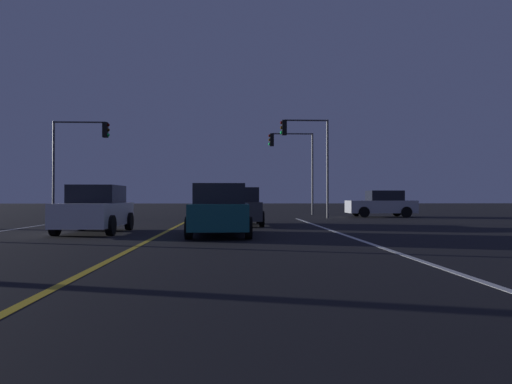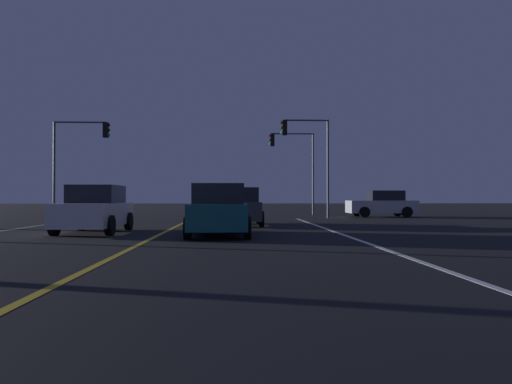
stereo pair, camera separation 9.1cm
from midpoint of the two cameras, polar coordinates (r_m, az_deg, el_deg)
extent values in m
cube|color=silver|center=(10.91, 17.33, -7.25)|extent=(0.16, 35.24, 0.01)
cube|color=gold|center=(10.59, -16.44, -7.45)|extent=(0.16, 35.24, 0.01)
cylinder|color=black|center=(16.21, -17.08, -3.89)|extent=(0.22, 0.68, 0.68)
cylinder|color=black|center=(16.76, -23.06, -3.76)|extent=(0.22, 0.68, 0.68)
cylinder|color=black|center=(18.83, -15.01, -3.44)|extent=(0.22, 0.68, 0.68)
cylinder|color=black|center=(19.30, -20.24, -3.35)|extent=(0.22, 0.68, 0.68)
cube|color=silver|center=(17.74, -18.79, -2.57)|extent=(1.80, 4.30, 0.80)
cube|color=black|center=(17.97, -18.56, -0.25)|extent=(1.60, 2.10, 0.64)
cube|color=red|center=(19.61, -15.38, -2.10)|extent=(0.24, 0.08, 0.16)
cube|color=red|center=(19.92, -18.75, -2.07)|extent=(0.24, 0.08, 0.16)
cylinder|color=black|center=(30.25, 13.07, -2.39)|extent=(0.68, 0.22, 0.68)
cylinder|color=black|center=(31.98, 12.21, -2.29)|extent=(0.68, 0.22, 0.68)
cylinder|color=black|center=(31.08, 17.88, -2.32)|extent=(0.68, 0.22, 0.68)
cylinder|color=black|center=(32.77, 16.78, -2.24)|extent=(0.68, 0.22, 0.68)
cube|color=#B7BABF|center=(31.49, 15.00, -1.73)|extent=(4.30, 1.80, 0.80)
cube|color=black|center=(31.56, 15.43, -0.42)|extent=(2.10, 1.60, 0.64)
cube|color=red|center=(31.62, 18.96, -1.53)|extent=(0.08, 0.24, 0.16)
cube|color=red|center=(32.74, 18.19, -1.50)|extent=(0.08, 0.24, 0.16)
cylinder|color=black|center=(17.05, -7.19, -3.75)|extent=(0.22, 0.68, 0.68)
cylinder|color=black|center=(16.99, -1.12, -3.77)|extent=(0.22, 0.68, 0.68)
cylinder|color=black|center=(14.36, -8.08, -4.33)|extent=(0.22, 0.68, 0.68)
cylinder|color=black|center=(14.30, -0.86, -4.35)|extent=(0.22, 0.68, 0.68)
cube|color=#145156|center=(15.63, -4.31, -2.86)|extent=(1.80, 4.30, 0.80)
cube|color=black|center=(15.37, -4.33, -0.22)|extent=(1.60, 2.10, 0.64)
cube|color=red|center=(13.57, -7.13, -2.77)|extent=(0.24, 0.08, 0.16)
cube|color=red|center=(13.52, -2.05, -2.78)|extent=(0.24, 0.08, 0.16)
cylinder|color=black|center=(22.83, -4.13, -2.97)|extent=(0.22, 0.68, 0.68)
cylinder|color=black|center=(22.84, 0.39, -2.97)|extent=(0.22, 0.68, 0.68)
cylinder|color=black|center=(20.13, -4.36, -3.28)|extent=(0.22, 0.68, 0.68)
cylinder|color=black|center=(20.15, 0.78, -3.28)|extent=(0.22, 0.68, 0.68)
cube|color=#38383D|center=(21.46, -1.83, -2.26)|extent=(1.80, 4.30, 0.80)
cube|color=black|center=(21.20, -1.82, -0.34)|extent=(1.60, 2.10, 0.64)
cube|color=red|center=(19.36, -3.54, -2.14)|extent=(0.24, 0.08, 0.16)
cube|color=red|center=(19.37, 0.01, -2.14)|extent=(0.24, 0.08, 0.16)
cylinder|color=#4C4C51|center=(28.93, 8.78, 2.78)|extent=(0.14, 0.14, 5.99)
cylinder|color=#4C4C51|center=(29.03, 6.19, 8.61)|extent=(2.64, 0.10, 0.10)
cube|color=black|center=(28.79, 3.58, 7.78)|extent=(0.28, 0.36, 0.90)
sphere|color=#3A0605|center=(28.82, 3.26, 8.38)|extent=(0.20, 0.20, 0.20)
sphere|color=#3C2706|center=(28.78, 3.26, 7.79)|extent=(0.20, 0.20, 0.20)
sphere|color=#19E059|center=(28.73, 3.26, 7.19)|extent=(0.20, 0.20, 0.20)
cylinder|color=#4C4C51|center=(30.32, -23.15, 2.47)|extent=(0.14, 0.14, 5.78)
cylinder|color=#4C4C51|center=(30.11, -20.41, 7.91)|extent=(3.01, 0.10, 0.10)
cube|color=black|center=(29.62, -17.62, 7.16)|extent=(0.28, 0.36, 0.90)
sphere|color=#3A0605|center=(29.62, -17.32, 7.75)|extent=(0.20, 0.20, 0.20)
sphere|color=#3C2706|center=(29.58, -17.32, 7.17)|extent=(0.20, 0.20, 0.20)
sphere|color=#19E059|center=(29.54, -17.32, 6.60)|extent=(0.20, 0.20, 0.20)
cylinder|color=#4C4C51|center=(34.33, 6.99, 2.18)|extent=(0.14, 0.14, 5.92)
cylinder|color=#4C4C51|center=(34.39, 4.54, 7.04)|extent=(2.95, 0.10, 0.10)
cube|color=black|center=(34.18, 2.07, 6.32)|extent=(0.28, 0.36, 0.90)
sphere|color=#3A0605|center=(34.21, 1.81, 6.82)|extent=(0.20, 0.20, 0.20)
sphere|color=#3C2706|center=(34.17, 1.81, 6.33)|extent=(0.20, 0.20, 0.20)
sphere|color=#19E059|center=(34.14, 1.81, 5.83)|extent=(0.20, 0.20, 0.20)
camera|label=1|loc=(0.05, -92.46, 0.03)|focal=33.08mm
camera|label=2|loc=(0.05, 87.54, -0.03)|focal=33.08mm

